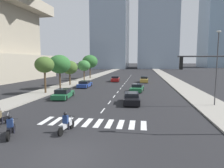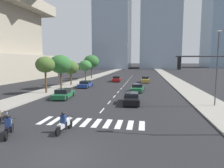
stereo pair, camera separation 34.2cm
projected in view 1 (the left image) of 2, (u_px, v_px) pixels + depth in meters
name	position (u px, v px, depth m)	size (l,w,h in m)	color
ground_plane	(66.00, 156.00, 10.38)	(800.00, 800.00, 0.00)	#232326
sidewalk_east	(182.00, 86.00, 38.06)	(4.00, 260.00, 0.15)	gray
sidewalk_west	(69.00, 84.00, 41.57)	(4.00, 260.00, 0.15)	gray
crosswalk_near	(93.00, 123.00, 15.91)	(8.55, 2.27, 0.01)	silver
lane_divider_center	(125.00, 84.00, 43.39)	(0.14, 50.00, 0.01)	silver
motorcycle_lead	(11.00, 128.00, 12.96)	(1.12, 2.04, 1.49)	black
motorcycle_trailing	(0.00, 119.00, 15.02)	(0.75, 2.05, 1.49)	black
motorcycle_third	(66.00, 124.00, 13.76)	(0.70, 2.14, 1.49)	black
sedan_gold_0	(144.00, 80.00, 45.79)	(1.86, 4.30, 1.39)	#B28E38
sedan_green_1	(63.00, 94.00, 26.34)	(2.28, 4.82, 1.28)	#1E6038
sedan_blue_2	(85.00, 84.00, 37.37)	(2.00, 4.78, 1.26)	navy
sedan_green_3	(137.00, 88.00, 32.12)	(2.24, 4.43, 1.25)	#1E6038
sedan_red_4	(115.00, 79.00, 47.65)	(2.10, 4.50, 1.34)	maroon
sedan_black_5	(132.00, 98.00, 23.09)	(2.09, 4.57, 1.28)	black
traffic_signal_near	(218.00, 76.00, 13.22)	(4.64, 0.28, 5.53)	#333335
street_lamp_east	(217.00, 63.00, 21.14)	(0.50, 0.24, 8.01)	#3F3F42
street_tree_nearest	(44.00, 65.00, 29.51)	(2.86, 2.86, 5.48)	#4C3823
street_tree_second	(60.00, 64.00, 34.85)	(3.87, 3.87, 5.88)	#4C3823
street_tree_third	(70.00, 67.00, 39.69)	(3.20, 3.20, 4.88)	#4C3823
street_tree_fourth	(84.00, 66.00, 49.35)	(3.15, 3.15, 4.99)	#4C3823
street_tree_fifth	(90.00, 62.00, 54.85)	(4.28, 4.28, 6.47)	#4C3823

